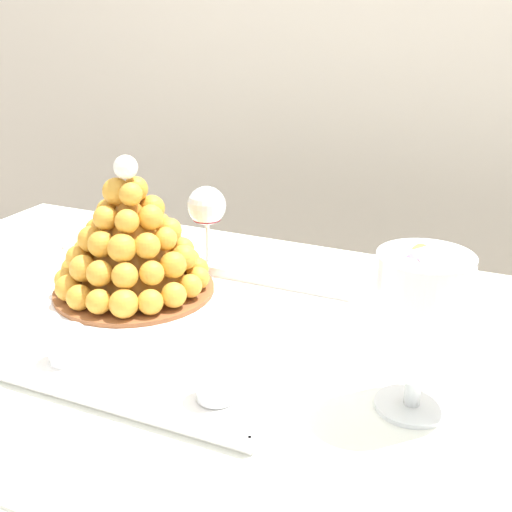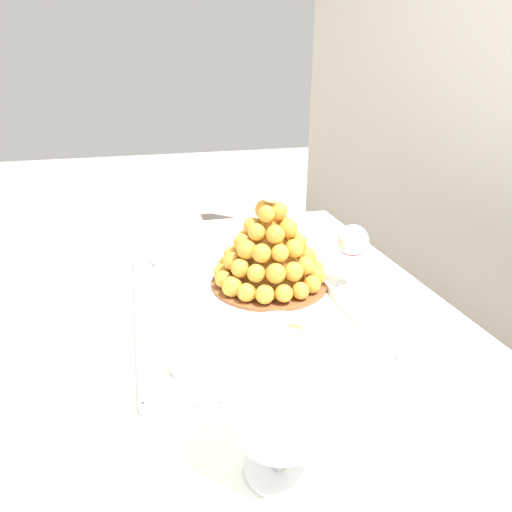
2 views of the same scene
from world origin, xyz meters
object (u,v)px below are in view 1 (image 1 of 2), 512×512
object	(u,v)px
macaron_goblet	(421,312)
dessert_cup_mid_left	(67,346)
croquembouche	(131,244)
wine_glass	(207,209)
dessert_cup_centre	(216,383)
serving_tray	(130,321)

from	to	relation	value
macaron_goblet	dessert_cup_mid_left	bearing A→B (deg)	-168.07
croquembouche	wine_glass	distance (m)	0.19
dessert_cup_centre	macaron_goblet	xyz separation A→B (m)	(0.23, 0.09, 0.11)
serving_tray	macaron_goblet	world-z (taller)	macaron_goblet
dessert_cup_centre	croquembouche	bearing A→B (deg)	140.82
croquembouche	dessert_cup_mid_left	distance (m)	0.25
dessert_cup_centre	wine_glass	size ratio (longest dim) A/B	0.33
serving_tray	dessert_cup_centre	xyz separation A→B (m)	(0.23, -0.14, 0.02)
croquembouche	wine_glass	bearing A→B (deg)	76.74
macaron_goblet	serving_tray	bearing A→B (deg)	174.46
wine_glass	dessert_cup_mid_left	bearing A→B (deg)	-89.44
croquembouche	dessert_cup_centre	bearing A→B (deg)	-39.18
macaron_goblet	wine_glass	size ratio (longest dim) A/B	1.44
serving_tray	croquembouche	distance (m)	0.14
dessert_cup_mid_left	macaron_goblet	bearing A→B (deg)	11.93
dessert_cup_mid_left	croquembouche	bearing A→B (deg)	101.70
croquembouche	wine_glass	world-z (taller)	croquembouche
croquembouche	dessert_cup_mid_left	xyz separation A→B (m)	(0.05, -0.23, -0.07)
serving_tray	wine_glass	world-z (taller)	wine_glass
macaron_goblet	wine_glass	world-z (taller)	macaron_goblet
macaron_goblet	wine_glass	bearing A→B (deg)	145.22
dessert_cup_mid_left	macaron_goblet	distance (m)	0.49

